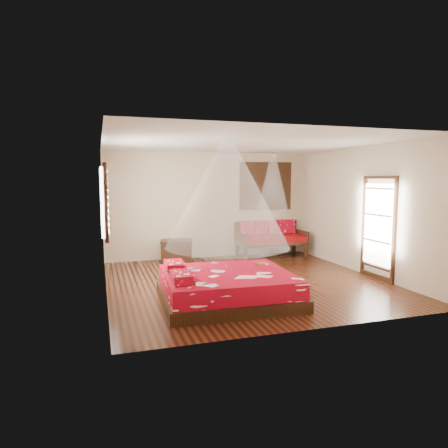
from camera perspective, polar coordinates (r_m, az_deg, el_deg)
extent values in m
cube|color=black|center=(8.30, 3.13, -8.26)|extent=(5.50, 5.50, 0.02)
cube|color=silver|center=(8.06, 3.25, 11.52)|extent=(5.50, 5.50, 0.02)
cube|color=beige|center=(7.54, -16.84, 0.88)|extent=(0.02, 5.50, 2.80)
cube|color=beige|center=(9.39, 19.16, 1.84)|extent=(0.02, 5.50, 2.80)
cube|color=beige|center=(10.68, -2.04, 2.70)|extent=(5.50, 0.02, 2.80)
cube|color=beige|center=(5.58, 13.24, -0.88)|extent=(5.50, 0.02, 2.80)
cube|color=black|center=(6.98, 0.48, -10.16)|extent=(2.32, 2.12, 0.20)
cube|color=#A3051B|center=(6.91, 0.48, -8.17)|extent=(2.22, 2.02, 0.30)
cube|color=#A3051B|center=(6.28, -6.01, -7.59)|extent=(0.35, 0.60, 0.15)
cube|color=#A3051B|center=(7.10, -7.07, -5.96)|extent=(0.35, 0.60, 0.15)
cube|color=black|center=(10.28, 3.13, -4.14)|extent=(0.08, 0.08, 0.42)
cube|color=black|center=(11.01, 11.65, -3.56)|extent=(0.08, 0.08, 0.42)
cube|color=black|center=(10.93, 1.83, -3.49)|extent=(0.08, 0.08, 0.42)
cube|color=black|center=(11.62, 9.96, -3.00)|extent=(0.08, 0.08, 0.42)
cube|color=black|center=(10.90, 6.77, -2.66)|extent=(1.86, 0.83, 0.08)
cube|color=#910507|center=(10.89, 6.78, -2.09)|extent=(1.80, 0.77, 0.14)
cube|color=black|center=(11.20, 6.01, -0.91)|extent=(1.86, 0.06, 0.55)
cube|color=black|center=(10.55, 2.37, -2.05)|extent=(0.06, 0.83, 0.30)
cube|color=black|center=(11.27, 10.91, -1.61)|extent=(0.06, 0.83, 0.30)
cube|color=#A3051B|center=(10.85, 3.26, -0.66)|extent=(0.39, 0.20, 0.41)
cube|color=#A3051B|center=(11.00, 5.27, -0.58)|extent=(0.39, 0.20, 0.41)
cube|color=#A3051B|center=(11.16, 7.23, -0.50)|extent=(0.39, 0.20, 0.41)
cube|color=#A3051B|center=(11.34, 9.13, -0.42)|extent=(0.39, 0.20, 0.41)
cube|color=black|center=(10.30, -6.76, -3.92)|extent=(0.87, 0.71, 0.50)
cube|color=black|center=(10.26, -6.78, -2.41)|extent=(0.92, 0.76, 0.05)
cube|color=black|center=(11.15, 5.99, 5.40)|extent=(1.52, 0.06, 1.32)
cube|color=black|center=(11.14, 6.01, 5.40)|extent=(1.35, 0.04, 1.10)
cube|color=black|center=(7.72, -16.63, 3.24)|extent=(0.08, 1.74, 1.34)
cube|color=silver|center=(7.72, -16.33, 3.25)|extent=(0.04, 1.54, 1.10)
cube|color=black|center=(8.93, 21.16, -0.72)|extent=(0.08, 1.02, 2.16)
cube|color=white|center=(8.90, 21.09, -0.08)|extent=(0.03, 0.82, 1.70)
cylinder|color=brown|center=(7.59, 5.18, -5.60)|extent=(0.22, 0.22, 0.03)
cone|color=white|center=(6.70, 0.49, 4.35)|extent=(2.11, 2.11, 1.80)
cone|color=white|center=(10.72, 6.99, 5.88)|extent=(0.84, 0.84, 1.50)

